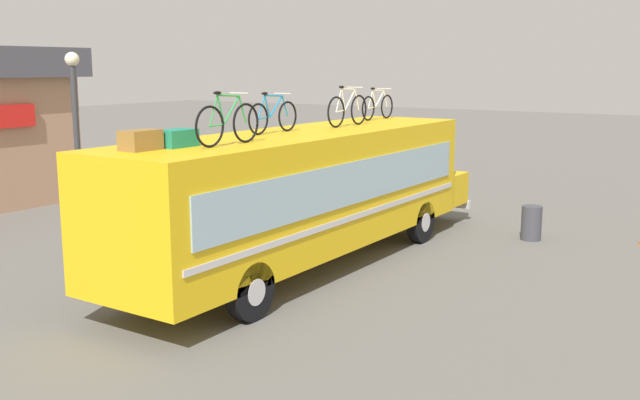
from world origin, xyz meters
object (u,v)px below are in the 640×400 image
luggage_bag_1 (140,140)px  rooftop_bicycle_1 (228,123)px  bus (310,189)px  rooftop_bicycle_4 (378,106)px  rooftop_bicycle_3 (348,109)px  luggage_bag_2 (177,138)px  trash_bin (531,223)px  street_lamp (77,133)px  rooftop_bicycle_2 (273,116)px

luggage_bag_1 → rooftop_bicycle_1: bearing=-26.2°
bus → rooftop_bicycle_4: size_ratio=7.29×
rooftop_bicycle_3 → rooftop_bicycle_1: bearing=-175.4°
luggage_bag_2 → rooftop_bicycle_1: rooftop_bicycle_1 is taller
rooftop_bicycle_3 → trash_bin: bearing=-43.1°
rooftop_bicycle_3 → rooftop_bicycle_4: 2.39m
rooftop_bicycle_3 → street_lamp: size_ratio=0.37×
luggage_bag_1 → rooftop_bicycle_2: bearing=0.8°
luggage_bag_1 → rooftop_bicycle_1: (1.45, -0.72, 0.23)m
rooftop_bicycle_1 → rooftop_bicycle_2: rooftop_bicycle_1 is taller
rooftop_bicycle_2 → rooftop_bicycle_3: 2.48m
rooftop_bicycle_4 → street_lamp: street_lamp is taller
rooftop_bicycle_4 → trash_bin: 5.11m
rooftop_bicycle_2 → rooftop_bicycle_3: rooftop_bicycle_3 is taller
luggage_bag_2 → rooftop_bicycle_4: 7.89m
rooftop_bicycle_2 → street_lamp: 4.90m
bus → rooftop_bicycle_2: rooftop_bicycle_2 is taller
bus → rooftop_bicycle_1: rooftop_bicycle_1 is taller
luggage_bag_1 → street_lamp: size_ratio=0.14×
luggage_bag_2 → trash_bin: bearing=-21.5°
bus → trash_bin: size_ratio=13.61×
luggage_bag_2 → rooftop_bicycle_2: 3.10m
rooftop_bicycle_3 → rooftop_bicycle_4: rooftop_bicycle_3 is taller
bus → trash_bin: bus is taller
rooftop_bicycle_3 → street_lamp: (-3.90, 5.03, -0.53)m
rooftop_bicycle_1 → street_lamp: bearing=80.4°
rooftop_bicycle_2 → trash_bin: (6.13, -3.82, -3.00)m
trash_bin → street_lamp: 11.64m
luggage_bag_2 → street_lamp: (1.64, 4.84, -0.28)m
bus → rooftop_bicycle_2: bearing=157.7°
luggage_bag_1 → rooftop_bicycle_4: rooftop_bicycle_4 is taller
luggage_bag_1 → trash_bin: luggage_bag_1 is taller
rooftop_bicycle_3 → luggage_bag_2: bearing=178.0°
luggage_bag_1 → luggage_bag_2: 0.75m
bus → luggage_bag_2: (-3.95, 0.17, 1.47)m
luggage_bag_2 → rooftop_bicycle_2: (3.09, 0.19, 0.21)m
luggage_bag_2 → rooftop_bicycle_2: size_ratio=0.41×
rooftop_bicycle_3 → rooftop_bicycle_4: (2.34, 0.47, -0.04)m
rooftop_bicycle_3 → street_lamp: 6.39m
street_lamp → rooftop_bicycle_4: bearing=-36.2°
rooftop_bicycle_3 → rooftop_bicycle_2: bearing=171.1°
luggage_bag_1 → rooftop_bicycle_4: 8.62m
bus → street_lamp: bearing=114.8°
luggage_bag_1 → rooftop_bicycle_1: 1.64m
rooftop_bicycle_1 → trash_bin: rooftop_bicycle_1 is taller
luggage_bag_1 → trash_bin: 11.01m
rooftop_bicycle_4 → bus: bearing=-173.6°
luggage_bag_1 → trash_bin: (9.95, -3.77, -2.81)m
rooftop_bicycle_1 → rooftop_bicycle_3: size_ratio=0.98×
luggage_bag_2 → rooftop_bicycle_2: rooftop_bicycle_2 is taller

